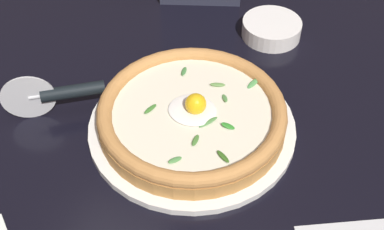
% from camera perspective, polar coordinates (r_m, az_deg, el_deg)
% --- Properties ---
extents(ground_plane, '(2.40, 2.40, 0.03)m').
position_cam_1_polar(ground_plane, '(0.82, -2.46, -3.27)').
color(ground_plane, black).
rests_on(ground_plane, ground).
extents(pizza_plate, '(0.33, 0.33, 0.01)m').
position_cam_1_polar(pizza_plate, '(0.81, -0.00, -1.28)').
color(pizza_plate, white).
rests_on(pizza_plate, ground).
extents(pizza, '(0.30, 0.30, 0.06)m').
position_cam_1_polar(pizza, '(0.79, 0.01, 0.13)').
color(pizza, '#BE8241').
rests_on(pizza, pizza_plate).
extents(side_bowl, '(0.12, 0.12, 0.03)m').
position_cam_1_polar(side_bowl, '(1.01, 9.02, 9.65)').
color(side_bowl, white).
rests_on(side_bowl, ground).
extents(pizza_cutter, '(0.14, 0.10, 0.09)m').
position_cam_1_polar(pizza_cutter, '(0.84, -14.88, 2.42)').
color(pizza_cutter, silver).
rests_on(pizza_cutter, ground).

